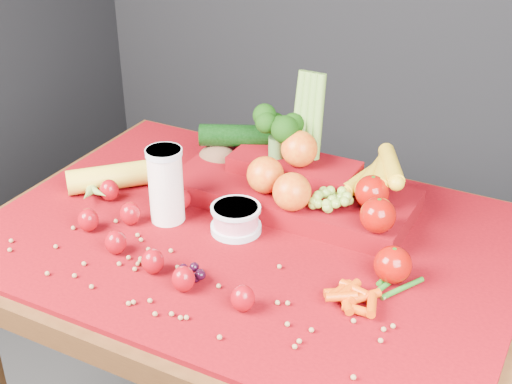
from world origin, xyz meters
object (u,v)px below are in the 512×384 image
at_px(yogurt_bowl, 236,218).
at_px(produce_mound, 302,180).
at_px(milk_glass, 166,183).
at_px(table, 252,277).

relative_size(yogurt_bowl, produce_mound, 0.18).
bearing_deg(milk_glass, produce_mound, 39.77).
bearing_deg(table, milk_glass, -171.14).
bearing_deg(milk_glass, yogurt_bowl, 9.84).
height_order(table, produce_mound, produce_mound).
xyz_separation_m(table, yogurt_bowl, (-0.03, -0.00, 0.14)).
height_order(milk_glass, yogurt_bowl, milk_glass).
distance_m(yogurt_bowl, produce_mound, 0.18).
relative_size(milk_glass, yogurt_bowl, 1.56).
height_order(table, milk_glass, milk_glass).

